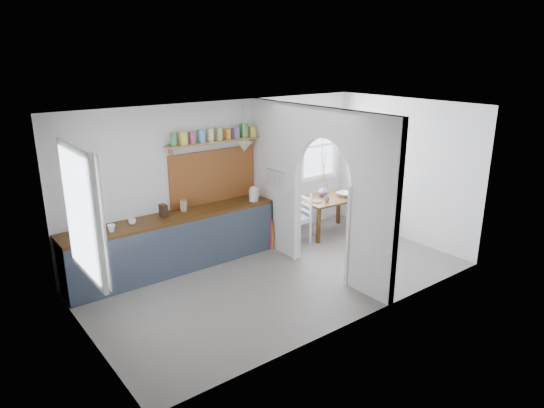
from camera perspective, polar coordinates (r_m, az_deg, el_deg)
floor at (r=7.66m, az=0.98°, el=-8.64°), size 5.80×3.20×0.01m
ceiling at (r=6.92m, az=1.09°, el=11.08°), size 5.80×3.20×0.01m
walls at (r=7.18m, az=1.03°, el=0.72°), size 5.81×3.21×2.60m
partition at (r=7.62m, az=4.89°, el=2.83°), size 0.12×3.20×2.60m
kitchen_window at (r=5.81m, az=-21.65°, el=-1.02°), size 0.10×1.16×1.50m
nook_window at (r=9.39m, az=3.70°, el=6.59°), size 1.76×0.10×1.30m
counter at (r=7.96m, az=-11.46°, el=-4.37°), size 3.50×0.60×0.90m
sink at (r=7.35m, az=-20.66°, el=-3.41°), size 0.40×0.40×0.02m
backsplash at (r=8.31m, az=-6.89°, el=3.28°), size 1.65×0.03×0.90m
shelf at (r=8.10m, az=-6.75°, el=7.70°), size 1.75×0.20×0.21m
pendant_lamp at (r=8.03m, az=-3.27°, el=6.76°), size 0.26×0.26×0.16m
utensil_rail at (r=8.19m, az=0.44°, el=3.92°), size 0.02×0.50×0.02m
dining_table at (r=9.41m, az=6.73°, el=-1.34°), size 1.19×0.85×0.70m
chair_left at (r=8.86m, az=2.82°, el=-1.64°), size 0.49×0.49×0.94m
chair_right at (r=9.93m, az=10.64°, el=-0.14°), size 0.39×0.39×0.83m
kettle at (r=8.37m, az=-2.19°, el=1.20°), size 0.23×0.20×0.25m
mug_a at (r=7.33m, az=-18.37°, el=-2.72°), size 0.13×0.13×0.11m
mug_b at (r=7.54m, az=-16.12°, el=-2.01°), size 0.14×0.14×0.09m
knife_block at (r=7.74m, az=-12.66°, el=-0.77°), size 0.10×0.14×0.20m
jar at (r=7.97m, az=-10.35°, el=-0.20°), size 0.15×0.15×0.18m
towel_magenta at (r=8.59m, az=-0.12°, el=-3.64°), size 0.02×0.03×0.60m
towel_orange at (r=8.57m, az=0.05°, el=-3.87°), size 0.02×0.03×0.51m
bowl at (r=9.47m, az=8.51°, el=1.16°), size 0.32×0.32×0.07m
table_cup at (r=9.07m, az=6.47°, el=0.61°), size 0.12×0.12×0.10m
plate at (r=9.04m, az=5.25°, el=0.32°), size 0.25×0.25×0.02m
vase at (r=9.40m, az=6.05°, el=1.59°), size 0.26×0.26×0.21m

